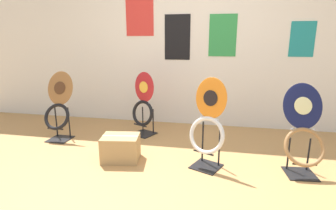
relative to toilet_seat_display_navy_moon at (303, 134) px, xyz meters
The scene contains 7 objects.
ground_plane 1.45m from the toilet_seat_display_navy_moon, 153.50° to the right, with size 14.00×14.00×0.00m, color #B7844C.
wall_back 2.08m from the toilet_seat_display_navy_moon, 131.49° to the left, with size 8.00×0.07×2.60m.
toilet_seat_display_navy_moon is the anchor object (origin of this frame).
toilet_seat_display_crimson_swirl 2.01m from the toilet_seat_display_navy_moon, 157.44° to the left, with size 0.39×0.37×0.89m.
toilet_seat_display_woodgrain 2.93m from the toilet_seat_display_navy_moon, behind, with size 0.37×0.33×0.90m.
toilet_seat_display_orange_sun 0.92m from the toilet_seat_display_navy_moon, behind, with size 0.42×0.37×0.95m.
storage_box 1.89m from the toilet_seat_display_navy_moon, behind, with size 0.44×0.36×0.28m.
Camera 1 is at (0.42, -2.01, 1.30)m, focal length 28.00 mm.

